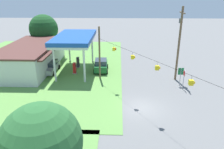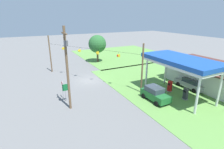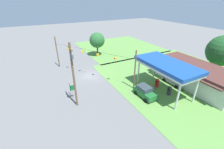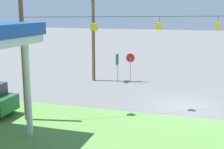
# 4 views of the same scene
# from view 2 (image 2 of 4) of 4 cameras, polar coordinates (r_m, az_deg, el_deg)

# --- Properties ---
(ground_plane) EXTENTS (160.00, 160.00, 0.00)m
(ground_plane) POSITION_cam_2_polar(r_m,az_deg,el_deg) (30.73, -7.33, -1.89)
(ground_plane) COLOR slate
(grass_verge_station_corner) EXTENTS (36.00, 28.00, 0.04)m
(grass_verge_station_corner) POSITION_cam_2_polar(r_m,az_deg,el_deg) (30.90, 32.16, -4.58)
(grass_verge_station_corner) COLOR #5B8E42
(grass_verge_station_corner) RESTS_ON ground
(grass_verge_opposite_corner) EXTENTS (24.00, 24.00, 0.04)m
(grass_verge_opposite_corner) POSITION_cam_2_polar(r_m,az_deg,el_deg) (51.28, 3.45, 6.58)
(grass_verge_opposite_corner) COLOR #5B8E42
(grass_verge_opposite_corner) RESTS_ON ground
(gas_station_canopy) EXTENTS (10.48, 5.33, 5.42)m
(gas_station_canopy) POSITION_cam_2_polar(r_m,az_deg,el_deg) (24.95, 21.58, 3.89)
(gas_station_canopy) COLOR silver
(gas_station_canopy) RESTS_ON ground
(gas_station_store) EXTENTS (14.90, 7.60, 3.74)m
(gas_station_store) POSITION_cam_2_polar(r_m,az_deg,el_deg) (30.89, 30.77, -0.64)
(gas_station_store) COLOR silver
(gas_station_store) RESTS_ON ground
(fuel_pump_near) EXTENTS (0.71, 0.56, 1.66)m
(fuel_pump_near) POSITION_cam_2_polar(r_m,az_deg,el_deg) (27.10, 18.32, -3.79)
(fuel_pump_near) COLOR gray
(fuel_pump_near) RESTS_ON ground
(fuel_pump_far) EXTENTS (0.71, 0.56, 1.66)m
(fuel_pump_far) POSITION_cam_2_polar(r_m,az_deg,el_deg) (25.36, 22.86, -5.90)
(fuel_pump_far) COLOR gray
(fuel_pump_far) RESTS_ON ground
(car_at_pumps_front) EXTENTS (4.11, 2.21, 1.89)m
(car_at_pumps_front) POSITION_cam_2_polar(r_m,az_deg,el_deg) (23.77, 13.91, -6.10)
(car_at_pumps_front) COLOR #1E602D
(car_at_pumps_front) RESTS_ON ground
(car_at_pumps_rear) EXTENTS (4.82, 2.11, 1.63)m
(car_at_pumps_rear) POSITION_cam_2_polar(r_m,az_deg,el_deg) (29.44, 24.37, -2.60)
(car_at_pumps_rear) COLOR #9E9EA3
(car_at_pumps_rear) RESTS_ON ground
(stop_sign_roadside) EXTENTS (0.80, 0.08, 2.50)m
(stop_sign_roadside) POSITION_cam_2_polar(r_m,az_deg,el_deg) (24.29, -15.90, -3.54)
(stop_sign_roadside) COLOR #99999E
(stop_sign_roadside) RESTS_ON ground
(route_sign) EXTENTS (0.10, 0.70, 2.40)m
(route_sign) POSITION_cam_2_polar(r_m,az_deg,el_deg) (23.36, -15.05, -4.65)
(route_sign) COLOR gray
(route_sign) RESTS_ON ground
(utility_pole_main) EXTENTS (2.20, 0.44, 9.72)m
(utility_pole_main) POSITION_cam_2_polar(r_m,az_deg,el_deg) (20.16, -14.46, 2.93)
(utility_pole_main) COLOR brown
(utility_pole_main) RESTS_ON ground
(signal_span_gantry) EXTENTS (16.62, 10.24, 7.19)m
(signal_span_gantry) POSITION_cam_2_polar(r_m,az_deg,el_deg) (29.59, -7.66, 5.30)
(signal_span_gantry) COLOR brown
(signal_span_gantry) RESTS_ON ground
(tree_west_verge) EXTENTS (4.19, 4.19, 6.46)m
(tree_west_verge) POSITION_cam_2_polar(r_m,az_deg,el_deg) (42.07, -4.82, 9.88)
(tree_west_verge) COLOR #4C3828
(tree_west_verge) RESTS_ON ground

